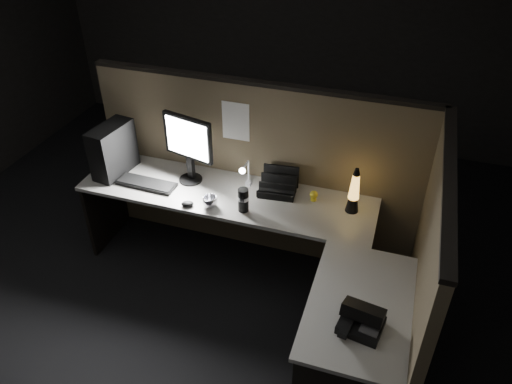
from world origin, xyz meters
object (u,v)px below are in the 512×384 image
(lava_lamp, at_px, (354,194))
(keyboard, at_px, (147,184))
(monitor, at_px, (188,143))
(desk_phone, at_px, (361,320))
(pc_tower, at_px, (113,150))

(lava_lamp, bearing_deg, keyboard, -173.90)
(monitor, distance_m, desk_phone, 1.86)
(pc_tower, distance_m, keyboard, 0.39)
(keyboard, xyz_separation_m, desk_phone, (1.80, -0.88, 0.04))
(pc_tower, xyz_separation_m, keyboard, (0.32, -0.10, -0.20))
(lava_lamp, height_order, desk_phone, lava_lamp)
(lava_lamp, bearing_deg, monitor, 179.42)
(pc_tower, relative_size, keyboard, 0.87)
(keyboard, relative_size, desk_phone, 1.77)
(monitor, height_order, lava_lamp, monitor)
(pc_tower, bearing_deg, monitor, 15.97)
(monitor, bearing_deg, keyboard, -135.25)
(monitor, bearing_deg, lava_lamp, 13.03)
(pc_tower, xyz_separation_m, desk_phone, (2.13, -0.97, -0.15))
(monitor, height_order, desk_phone, monitor)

